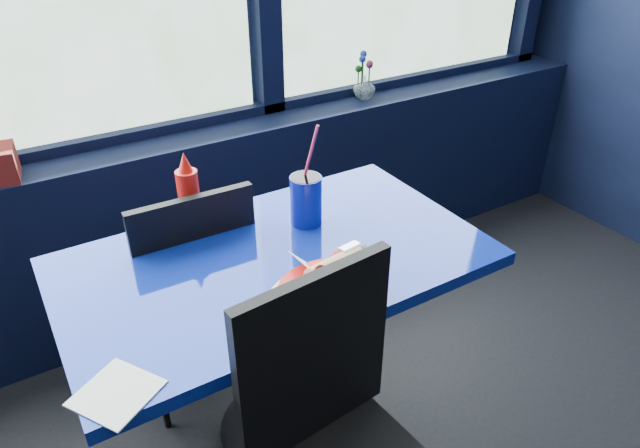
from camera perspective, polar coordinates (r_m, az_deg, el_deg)
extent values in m
cube|color=black|center=(2.46, -19.97, -2.01)|extent=(5.00, 0.26, 0.80)
cube|color=black|center=(2.35, -22.24, 7.34)|extent=(4.80, 0.08, 0.06)
cylinder|color=black|center=(2.14, -3.66, -19.65)|extent=(0.44, 0.44, 0.03)
cylinder|color=black|center=(1.90, -4.00, -13.44)|extent=(0.12, 0.12, 0.68)
cube|color=navy|center=(1.65, -4.49, -3.74)|extent=(1.20, 0.70, 0.04)
cube|color=black|center=(1.35, -0.54, -13.29)|extent=(0.41, 0.07, 0.47)
cube|color=black|center=(2.08, -13.39, -6.42)|extent=(0.41, 0.41, 0.04)
cube|color=black|center=(1.79, -12.10, -3.58)|extent=(0.38, 0.04, 0.44)
cylinder|color=black|center=(2.38, -10.14, -7.29)|extent=(0.02, 0.02, 0.41)
cylinder|color=black|center=(2.14, -6.72, -12.33)|extent=(0.02, 0.02, 0.41)
cylinder|color=black|center=(2.33, -18.11, -9.69)|extent=(0.02, 0.02, 0.41)
cylinder|color=black|center=(2.08, -15.69, -15.26)|extent=(0.02, 0.02, 0.41)
imported|color=silver|center=(2.70, 4.45, 13.46)|extent=(0.11, 0.12, 0.10)
cylinder|color=#1E5919|center=(2.68, 4.18, 14.07)|extent=(0.01, 0.01, 0.17)
sphere|color=#1D3DAA|center=(2.65, 4.26, 16.12)|extent=(0.03, 0.03, 0.03)
cylinder|color=#1E5919|center=(2.69, 4.91, 13.88)|extent=(0.01, 0.01, 0.15)
sphere|color=#DD4175|center=(2.67, 5.00, 15.68)|extent=(0.03, 0.03, 0.03)
cylinder|color=#1E5919|center=(2.70, 4.27, 14.39)|extent=(0.01, 0.01, 0.19)
sphere|color=#1D3DAA|center=(2.67, 4.36, 16.60)|extent=(0.03, 0.03, 0.03)
cylinder|color=#1E5919|center=(2.69, 3.81, 13.65)|extent=(0.01, 0.01, 0.12)
sphere|color=#1E5919|center=(2.67, 3.87, 15.22)|extent=(0.03, 0.03, 0.03)
cylinder|color=#1E5919|center=(2.71, 4.89, 13.90)|extent=(0.01, 0.01, 0.13)
sphere|color=#1E5919|center=(2.69, 4.97, 15.57)|extent=(0.03, 0.03, 0.03)
cylinder|color=red|center=(1.47, 0.46, -6.48)|extent=(0.31, 0.31, 0.05)
cylinder|color=white|center=(1.47, 0.46, -6.81)|extent=(0.30, 0.30, 0.00)
cylinder|color=silver|center=(1.52, 3.00, -3.56)|extent=(0.07, 0.09, 0.08)
sphere|color=brown|center=(1.43, 0.47, -5.76)|extent=(0.06, 0.06, 0.06)
cylinder|color=#AC2112|center=(1.42, -0.03, -5.00)|extent=(0.05, 0.05, 0.01)
cylinder|color=red|center=(1.77, -12.92, 2.44)|extent=(0.07, 0.07, 0.19)
cone|color=red|center=(1.71, -13.40, 6.06)|extent=(0.04, 0.04, 0.06)
cylinder|color=#0C168E|center=(1.75, -1.42, 2.41)|extent=(0.10, 0.10, 0.16)
cylinder|color=black|center=(1.71, -1.45, 4.60)|extent=(0.09, 0.09, 0.01)
cylinder|color=#E12F58|center=(1.68, -1.03, 6.76)|extent=(0.03, 0.08, 0.22)
cube|color=white|center=(1.31, -19.67, -15.63)|extent=(0.21, 0.21, 0.00)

